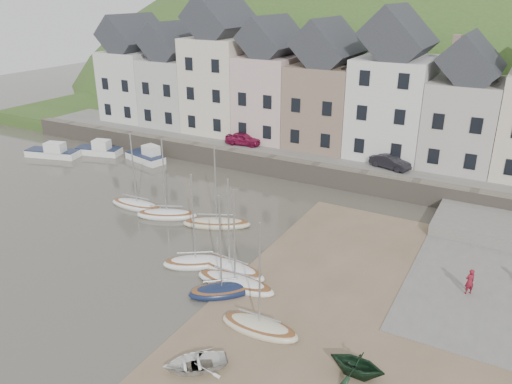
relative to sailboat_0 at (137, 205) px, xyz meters
The scene contains 24 objects.
ground 11.37m from the sailboat_0, 25.95° to the right, with size 160.00×160.00×0.00m, color #413C33.
quay_land 28.90m from the sailboat_0, 69.28° to the left, with size 90.00×30.00×1.50m, color #365221.
quay_street 18.63m from the sailboat_0, 56.63° to the left, with size 70.00×7.00×0.10m, color slate.
seawall 15.80m from the sailboat_0, 49.63° to the left, with size 70.00×1.20×1.80m, color slate.
beach 21.80m from the sailboat_0, 13.19° to the right, with size 18.00×26.00×0.06m, color brown.
slipway 25.41m from the sailboat_0, ahead, with size 8.00×18.00×0.12m, color slate.
hillside 58.21m from the sailboat_0, 84.58° to the left, with size 134.40×84.00×84.00m.
townhouse_terrace 23.57m from the sailboat_0, 57.79° to the left, with size 61.05×8.00×13.93m.
sailboat_0 is the anchor object (origin of this frame).
sailboat_1 3.21m from the sailboat_0, ahead, with size 4.83×3.34×6.32m.
sailboat_2 7.37m from the sailboat_0, ahead, with size 5.16×3.52×6.32m.
sailboat_3 10.60m from the sailboat_0, 28.87° to the right, with size 4.22×3.49×6.32m.
sailboat_4 12.45m from the sailboat_0, 22.17° to the right, with size 5.06×1.81×6.32m.
sailboat_5 14.28m from the sailboat_0, 29.44° to the right, with size 3.84×3.62×6.32m.
sailboat_6 14.00m from the sailboat_0, 25.14° to the right, with size 5.08×1.64×6.32m.
sailboat_7 18.19m from the sailboat_0, 29.23° to the right, with size 4.31×1.65×6.32m.
motorboat_0 15.51m from the sailboat_0, 145.52° to the left, with size 4.99×2.85×1.70m.
motorboat_1 17.36m from the sailboat_0, 160.37° to the left, with size 5.75×3.12×1.70m.
motorboat_2 11.74m from the sailboat_0, 126.49° to the left, with size 4.86×2.79×1.70m.
rowboat_white 19.34m from the sailboat_0, 40.99° to the right, with size 2.08×2.91×0.60m, color white.
rowboat_green 23.26m from the sailboat_0, 24.37° to the right, with size 2.15×2.49×1.31m, color black.
person_red 24.68m from the sailboat_0, ahead, with size 0.57×0.37×1.56m, color maroon.
car_left 14.72m from the sailboat_0, 84.77° to the left, with size 1.46×3.62×1.23m, color maroon.
car_right 21.80m from the sailboat_0, 41.99° to the left, with size 1.25×3.59×1.18m, color black.
Camera 1 is at (15.49, -22.16, 16.04)m, focal length 34.95 mm.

